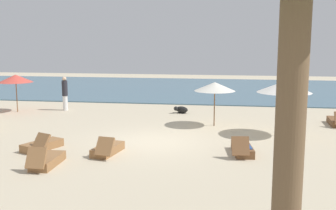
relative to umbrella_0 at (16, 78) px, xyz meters
name	(u,v)px	position (x,y,z in m)	size (l,w,h in m)	color
ground_plane	(154,142)	(8.50, -5.31, -1.81)	(60.00, 60.00, 0.00)	beige
ocean_water	(194,89)	(8.50, 11.69, -1.78)	(48.00, 16.00, 0.06)	#476B7F
umbrella_0	(16,78)	(0.00, 0.00, 0.00)	(1.80, 1.80, 2.02)	brown
umbrella_1	(284,87)	(13.47, -3.47, 0.18)	(2.17, 2.17, 2.22)	brown
umbrella_2	(215,87)	(10.65, -1.99, -0.02)	(1.84, 1.84, 1.99)	brown
lounger_1	(242,149)	(11.79, -6.44, -1.63)	(0.79, 1.70, 0.74)	brown
lounger_2	(108,149)	(7.25, -7.15, -1.64)	(0.85, 1.74, 0.72)	olive
lounger_3	(42,145)	(4.80, -6.99, -1.64)	(1.20, 1.76, 0.72)	olive
lounger_5	(47,161)	(5.80, -8.73, -1.64)	(0.64, 1.66, 0.74)	olive
person_1	(65,93)	(2.35, 0.89, -0.85)	(0.32, 0.32, 1.85)	white
dog	(181,110)	(8.78, 0.95, -1.61)	(0.81, 0.62, 0.38)	black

